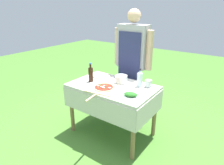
# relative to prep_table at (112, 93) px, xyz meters

# --- Properties ---
(ground_plane) EXTENTS (12.00, 12.00, 0.00)m
(ground_plane) POSITION_rel_prep_table_xyz_m (0.00, 0.00, -0.63)
(ground_plane) COLOR #477A2D
(prep_table) EXTENTS (1.16, 0.73, 0.75)m
(prep_table) POSITION_rel_prep_table_xyz_m (0.00, 0.00, 0.00)
(prep_table) COLOR beige
(prep_table) RESTS_ON ground
(person_cook) EXTENTS (0.64, 0.21, 1.71)m
(person_cook) POSITION_rel_prep_table_xyz_m (-0.04, 0.58, 0.38)
(person_cook) COLOR #333D56
(person_cook) RESTS_ON ground
(pizza_on_peel) EXTENTS (0.43, 0.63, 0.05)m
(pizza_on_peel) POSITION_rel_prep_table_xyz_m (-0.02, -0.17, 0.13)
(pizza_on_peel) COLOR #D1B27F
(pizza_on_peel) RESTS_ON prep_table
(oil_bottle) EXTENTS (0.07, 0.07, 0.27)m
(oil_bottle) POSITION_rel_prep_table_xyz_m (-0.34, -0.05, 0.22)
(oil_bottle) COLOR black
(oil_bottle) RESTS_ON prep_table
(water_bottle) EXTENTS (0.07, 0.07, 0.25)m
(water_bottle) POSITION_rel_prep_table_xyz_m (0.31, 0.18, 0.23)
(water_bottle) COLOR silver
(water_bottle) RESTS_ON prep_table
(herb_container) EXTENTS (0.21, 0.17, 0.05)m
(herb_container) POSITION_rel_prep_table_xyz_m (0.38, -0.16, 0.14)
(herb_container) COLOR silver
(herb_container) RESTS_ON prep_table
(mixing_tub) EXTENTS (0.17, 0.17, 0.11)m
(mixing_tub) POSITION_rel_prep_table_xyz_m (0.04, 0.15, 0.17)
(mixing_tub) COLOR silver
(mixing_tub) RESTS_ON prep_table
(plate_stack) EXTENTS (0.26, 0.26, 0.02)m
(plate_stack) POSITION_rel_prep_table_xyz_m (-0.33, 0.18, 0.13)
(plate_stack) COLOR beige
(plate_stack) RESTS_ON prep_table
(sauce_jar) EXTENTS (0.09, 0.09, 0.10)m
(sauce_jar) POSITION_rel_prep_table_xyz_m (0.41, 0.23, 0.16)
(sauce_jar) COLOR silver
(sauce_jar) RESTS_ON prep_table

